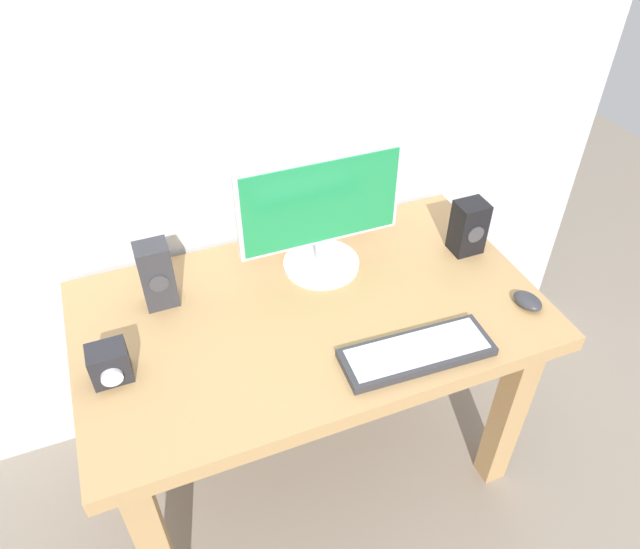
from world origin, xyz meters
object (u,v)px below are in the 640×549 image
at_px(monitor, 320,214).
at_px(speaker_left, 157,275).
at_px(desk, 311,337).
at_px(speaker_right, 468,227).
at_px(keyboard_primary, 417,352).
at_px(audio_controller, 110,364).
at_px(mouse, 528,301).

bearing_deg(monitor, speaker_left, 178.94).
relative_size(desk, monitor, 2.65).
bearing_deg(speaker_right, keyboard_primary, -136.41).
distance_m(desk, keyboard_primary, 0.36).
xyz_separation_m(keyboard_primary, speaker_right, (0.37, 0.35, 0.07)).
relative_size(keyboard_primary, audio_controller, 4.10).
distance_m(mouse, audio_controller, 1.16).
relative_size(desk, audio_controller, 13.15).
distance_m(monitor, speaker_right, 0.48).
relative_size(keyboard_primary, mouse, 4.54).
bearing_deg(mouse, speaker_right, 82.19).
distance_m(keyboard_primary, speaker_right, 0.51).
height_order(keyboard_primary, speaker_right, speaker_right).
bearing_deg(audio_controller, speaker_left, 54.81).
bearing_deg(desk, audio_controller, -174.78).
distance_m(speaker_right, audio_controller, 1.13).
distance_m(speaker_left, audio_controller, 0.30).
distance_m(mouse, speaker_left, 1.07).
height_order(keyboard_primary, audio_controller, audio_controller).
relative_size(monitor, keyboard_primary, 1.21).
bearing_deg(audio_controller, speaker_right, 6.44).
height_order(desk, audio_controller, audio_controller).
height_order(monitor, audio_controller, monitor).
height_order(monitor, speaker_right, monitor).
bearing_deg(audio_controller, monitor, 19.09).
relative_size(desk, keyboard_primary, 3.21).
height_order(monitor, speaker_left, monitor).
xyz_separation_m(desk, keyboard_primary, (0.20, -0.27, 0.13)).
bearing_deg(speaker_right, mouse, -84.82).
height_order(mouse, audio_controller, audio_controller).
xyz_separation_m(mouse, speaker_right, (-0.03, 0.29, 0.07)).
xyz_separation_m(desk, mouse, (0.59, -0.22, 0.14)).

